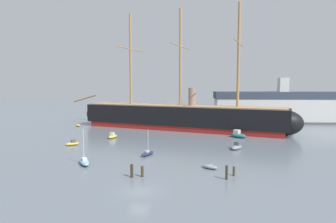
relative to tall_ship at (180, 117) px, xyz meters
The scene contains 17 objects.
ground_plane 52.42m from the tall_ship, 94.88° to the right, with size 400.00×400.00×0.00m, color slate.
tall_ship is the anchor object (origin of this frame).
sailboat_foreground_left 43.39m from the tall_ship, 111.37° to the right, with size 3.58×4.81×6.16m.
dinghy_foreground_right 42.07m from the tall_ship, 82.49° to the right, with size 2.91×2.53×0.64m.
sailboat_near_centre 34.04m from the tall_ship, 99.80° to the right, with size 2.76×3.94×4.99m.
motorboat_mid_left 34.70m from the tall_ship, 133.73° to the right, with size 3.21×2.80×1.28m.
motorboat_mid_right 29.77m from the tall_ship, 65.30° to the right, with size 3.44×4.08×1.61m.
motorboat_alongside_bow 23.43m from the tall_ship, 137.15° to the right, with size 2.47×3.76×1.46m.
motorboat_alongside_stern 20.18m from the tall_ship, 40.74° to the right, with size 4.86×4.60×1.99m.
dinghy_far_left 34.25m from the tall_ship, behind, with size 2.31×2.94×0.64m.
dinghy_far_right 27.49m from the tall_ship, ahead, with size 3.02×1.82×0.67m.
sailboat_distant_centre 13.34m from the tall_ship, 101.92° to the left, with size 2.04×5.34×6.79m.
mooring_piling_nearest 46.00m from the tall_ship, 79.00° to the right, with size 0.39×0.39×1.40m, color #4C3D2D.
mooring_piling_left_pair 47.50m from the tall_ship, 81.01° to the right, with size 0.36×0.36×2.06m, color #382B1E.
mooring_piling_right_pair 47.15m from the tall_ship, 97.77° to the right, with size 0.44×0.44×1.93m, color #382B1E.
mooring_piling_midwater 46.67m from the tall_ship, 95.99° to the right, with size 0.41×0.41×1.60m, color #423323.
dockside_warehouse_right 39.53m from the tall_ship, 28.71° to the left, with size 48.20×12.71×16.12m.
Camera 1 is at (5.79, -35.59, 13.51)m, focal length 30.89 mm.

